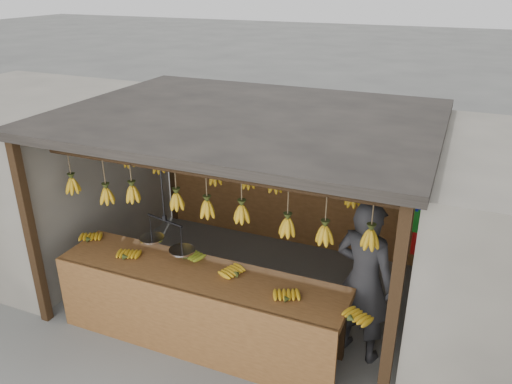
% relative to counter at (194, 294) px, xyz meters
% --- Properties ---
extents(ground, '(80.00, 80.00, 0.00)m').
position_rel_counter_xyz_m(ground, '(0.08, 1.23, -0.70)').
color(ground, '#5B5B57').
extents(stall, '(4.30, 3.30, 2.40)m').
position_rel_counter_xyz_m(stall, '(0.08, 1.56, 1.27)').
color(stall, black).
rests_on(stall, ground).
extents(neighbor_left, '(3.00, 3.00, 2.30)m').
position_rel_counter_xyz_m(neighbor_left, '(-3.52, 1.23, 0.45)').
color(neighbor_left, slate).
rests_on(neighbor_left, ground).
extents(counter, '(3.52, 0.75, 0.96)m').
position_rel_counter_xyz_m(counter, '(0.00, 0.00, 0.00)').
color(counter, brown).
rests_on(counter, ground).
extents(hanging_bananas, '(3.61, 2.24, 0.38)m').
position_rel_counter_xyz_m(hanging_bananas, '(0.07, 1.22, 0.91)').
color(hanging_bananas, '#BE8B14').
rests_on(hanging_bananas, ground).
extents(balance_scale, '(0.74, 0.38, 0.92)m').
position_rel_counter_xyz_m(balance_scale, '(-0.46, 0.23, 0.45)').
color(balance_scale, black).
rests_on(balance_scale, ground).
extents(vendor, '(0.77, 0.63, 1.84)m').
position_rel_counter_xyz_m(vendor, '(1.68, 0.63, 0.22)').
color(vendor, '#262628').
rests_on(vendor, ground).
extents(bag_bundles, '(0.08, 0.26, 1.25)m').
position_rel_counter_xyz_m(bag_bundles, '(2.02, 2.58, 0.27)').
color(bag_bundles, yellow).
rests_on(bag_bundles, ground).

